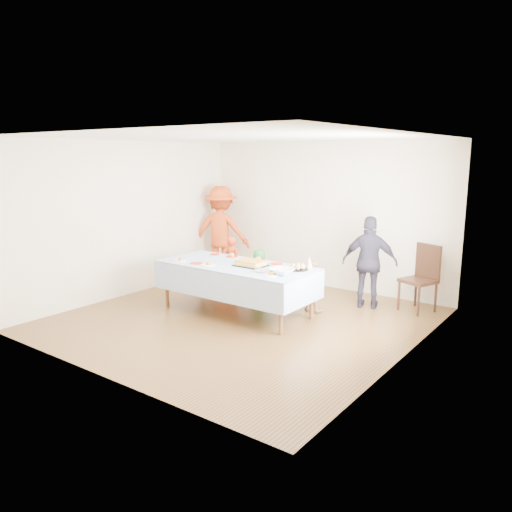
# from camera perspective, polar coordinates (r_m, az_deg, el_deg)

# --- Properties ---
(ground) EXTENTS (5.00, 5.00, 0.00)m
(ground) POSITION_cam_1_polar(r_m,az_deg,el_deg) (7.64, -1.67, -7.24)
(ground) COLOR #492E14
(ground) RESTS_ON ground
(room_walls) EXTENTS (5.04, 5.04, 2.72)m
(room_walls) POSITION_cam_1_polar(r_m,az_deg,el_deg) (7.24, -1.39, 6.09)
(room_walls) COLOR beige
(room_walls) RESTS_ON ground
(party_table) EXTENTS (2.50, 1.10, 0.78)m
(party_table) POSITION_cam_1_polar(r_m,az_deg,el_deg) (7.78, -2.28, -1.36)
(party_table) COLOR brown
(party_table) RESTS_ON ground
(birthday_cake) EXTENTS (0.47, 0.36, 0.08)m
(birthday_cake) POSITION_cam_1_polar(r_m,az_deg,el_deg) (7.64, -0.61, -0.85)
(birthday_cake) COLOR black
(birthday_cake) RESTS_ON party_table
(rolls_tray) EXTENTS (0.30, 0.30, 0.09)m
(rolls_tray) POSITION_cam_1_polar(r_m,az_deg,el_deg) (7.41, 4.81, -1.30)
(rolls_tray) COLOR black
(rolls_tray) RESTS_ON party_table
(punch_bowl) EXTENTS (0.35, 0.35, 0.09)m
(punch_bowl) POSITION_cam_1_polar(r_m,az_deg,el_deg) (7.12, 2.99, -1.76)
(punch_bowl) COLOR silver
(punch_bowl) RESTS_ON party_table
(party_hat) EXTENTS (0.11, 0.11, 0.19)m
(party_hat) POSITION_cam_1_polar(r_m,az_deg,el_deg) (7.53, 6.09, -0.66)
(party_hat) COLOR white
(party_hat) RESTS_ON party_table
(fork_pile) EXTENTS (0.24, 0.18, 0.07)m
(fork_pile) POSITION_cam_1_polar(r_m,az_deg,el_deg) (7.24, 0.33, -1.61)
(fork_pile) COLOR white
(fork_pile) RESTS_ON party_table
(plate_red_far_a) EXTENTS (0.16, 0.16, 0.01)m
(plate_red_far_a) POSITION_cam_1_polar(r_m,az_deg,el_deg) (8.53, -4.72, 0.18)
(plate_red_far_a) COLOR red
(plate_red_far_a) RESTS_ON party_table
(plate_red_far_b) EXTENTS (0.19, 0.19, 0.01)m
(plate_red_far_b) POSITION_cam_1_polar(r_m,az_deg,el_deg) (8.35, -2.77, -0.05)
(plate_red_far_b) COLOR red
(plate_red_far_b) RESTS_ON party_table
(plate_red_far_c) EXTENTS (0.17, 0.17, 0.01)m
(plate_red_far_c) POSITION_cam_1_polar(r_m,az_deg,el_deg) (8.04, 0.25, -0.48)
(plate_red_far_c) COLOR red
(plate_red_far_c) RESTS_ON party_table
(plate_red_far_d) EXTENTS (0.19, 0.19, 0.01)m
(plate_red_far_d) POSITION_cam_1_polar(r_m,az_deg,el_deg) (7.79, 2.37, -0.88)
(plate_red_far_d) COLOR red
(plate_red_far_d) RESTS_ON party_table
(plate_red_near) EXTENTS (0.19, 0.19, 0.01)m
(plate_red_near) POSITION_cam_1_polar(r_m,az_deg,el_deg) (7.88, -6.82, -0.81)
(plate_red_near) COLOR red
(plate_red_near) RESTS_ON party_table
(plate_white_left) EXTENTS (0.19, 0.19, 0.01)m
(plate_white_left) POSITION_cam_1_polar(r_m,az_deg,el_deg) (8.07, -8.61, -0.57)
(plate_white_left) COLOR white
(plate_white_left) RESTS_ON party_table
(plate_white_mid) EXTENTS (0.22, 0.22, 0.01)m
(plate_white_mid) POSITION_cam_1_polar(r_m,az_deg,el_deg) (7.71, -5.47, -1.06)
(plate_white_mid) COLOR white
(plate_white_mid) RESTS_ON party_table
(plate_white_right) EXTENTS (0.20, 0.20, 0.01)m
(plate_white_right) POSITION_cam_1_polar(r_m,az_deg,el_deg) (7.03, 1.72, -2.22)
(plate_white_right) COLOR white
(plate_white_right) RESTS_ON party_table
(dining_chair) EXTENTS (0.60, 0.60, 1.07)m
(dining_chair) POSITION_cam_1_polar(r_m,az_deg,el_deg) (8.35, 18.48, -1.98)
(dining_chair) COLOR black
(dining_chair) RESTS_ON ground
(toddler_left) EXTENTS (0.37, 0.26, 0.95)m
(toddler_left) POSITION_cam_1_polar(r_m,az_deg,el_deg) (9.46, -2.69, -0.59)
(toddler_left) COLOR red
(toddler_left) RESTS_ON ground
(toddler_mid) EXTENTS (0.49, 0.39, 0.86)m
(toddler_mid) POSITION_cam_1_polar(r_m,az_deg,el_deg) (8.63, 0.36, -2.05)
(toddler_mid) COLOR #256F33
(toddler_mid) RESTS_ON ground
(toddler_right) EXTENTS (0.42, 0.34, 0.82)m
(toddler_right) POSITION_cam_1_polar(r_m,az_deg,el_deg) (7.98, 6.36, -3.41)
(toddler_right) COLOR tan
(toddler_right) RESTS_ON ground
(adult_left) EXTENTS (1.36, 1.08, 1.84)m
(adult_left) POSITION_cam_1_polar(r_m,az_deg,el_deg) (10.24, -4.01, 2.84)
(adult_left) COLOR #BF4117
(adult_left) RESTS_ON ground
(adult_right) EXTENTS (0.95, 0.62, 1.50)m
(adult_right) POSITION_cam_1_polar(r_m,az_deg,el_deg) (8.24, 12.85, -0.72)
(adult_right) COLOR #2A2736
(adult_right) RESTS_ON ground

